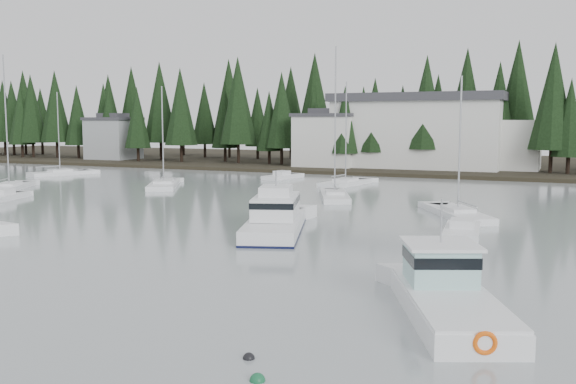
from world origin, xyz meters
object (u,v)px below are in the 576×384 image
object	(u,v)px
sailboat_0	(458,216)
runabout_1	(462,233)
sailboat_3	(345,185)
sailboat_5	(164,186)
sailboat_8	(9,189)
house_west	(327,139)
house_far_west	(114,137)
runabout_3	(282,178)
harbor_inn	(432,132)
sailboat_9	(335,197)
cabin_cruiser_center	(275,221)
runabout_0	(3,198)
sailboat_7	(60,175)
lobster_boat_teal	(447,300)

from	to	relation	value
sailboat_0	runabout_1	world-z (taller)	sailboat_0
sailboat_3	sailboat_5	xyz separation A→B (m)	(-18.05, -10.22, -0.01)
sailboat_0	sailboat_8	xyz separation A→B (m)	(-47.63, 0.53, 0.03)
sailboat_8	house_west	bearing A→B (deg)	-54.91
house_far_west	runabout_3	bearing A→B (deg)	-24.34
harbor_inn	sailboat_9	distance (m)	37.87
cabin_cruiser_center	sailboat_3	size ratio (longest dim) A/B	0.93
harbor_inn	runabout_0	world-z (taller)	harbor_inn
harbor_inn	cabin_cruiser_center	bearing A→B (deg)	-89.02
sailboat_3	runabout_1	bearing A→B (deg)	-139.17
sailboat_3	runabout_0	xyz separation A→B (m)	(-25.03, -26.22, 0.07)
cabin_cruiser_center	sailboat_3	bearing A→B (deg)	-8.37
house_west	sailboat_0	xyz separation A→B (m)	(26.09, -41.31, -4.60)
house_west	sailboat_3	bearing A→B (deg)	-64.60
house_west	sailboat_3	world-z (taller)	sailboat_3
runabout_0	sailboat_7	bearing A→B (deg)	16.89
lobster_boat_teal	harbor_inn	bearing A→B (deg)	-11.50
runabout_1	harbor_inn	bearing A→B (deg)	7.32
house_west	runabout_1	xyz separation A→B (m)	(27.62, -49.19, -4.52)
house_west	sailboat_7	bearing A→B (deg)	-141.20
sailboat_9	sailboat_3	bearing A→B (deg)	-8.90
house_west	runabout_1	bearing A→B (deg)	-60.68
sailboat_8	lobster_boat_teal	bearing A→B (deg)	-144.34
sailboat_7	runabout_0	distance (m)	28.07
harbor_inn	sailboat_8	world-z (taller)	sailboat_8
runabout_1	sailboat_9	bearing A→B (deg)	37.14
sailboat_0	sailboat_5	world-z (taller)	sailboat_5
sailboat_7	runabout_1	world-z (taller)	sailboat_7
sailboat_3	sailboat_7	distance (m)	40.37
cabin_cruiser_center	sailboat_0	distance (m)	15.61
runabout_1	sailboat_7	bearing A→B (deg)	60.41
sailboat_9	runabout_0	bearing A→B (deg)	92.88
sailboat_0	runabout_0	world-z (taller)	sailboat_0
harbor_inn	sailboat_0	bearing A→B (deg)	-76.10
sailboat_9	lobster_boat_teal	bearing A→B (deg)	-176.65
cabin_cruiser_center	sailboat_5	size ratio (longest dim) A/B	0.98
harbor_inn	cabin_cruiser_center	size ratio (longest dim) A/B	2.56
sailboat_3	sailboat_8	xyz separation A→B (m)	(-31.76, -19.27, 0.03)
sailboat_8	sailboat_9	xyz separation A→B (m)	(34.91, 6.72, 0.00)
sailboat_5	sailboat_7	size ratio (longest dim) A/B	0.99
lobster_boat_teal	runabout_3	xyz separation A→B (m)	(-29.71, 50.21, -0.46)
sailboat_3	sailboat_5	world-z (taller)	sailboat_3
lobster_boat_teal	sailboat_9	bearing A→B (deg)	3.04
sailboat_3	runabout_3	size ratio (longest dim) A/B	1.94
cabin_cruiser_center	sailboat_0	world-z (taller)	sailboat_0
lobster_boat_teal	sailboat_0	bearing A→B (deg)	-15.14
lobster_boat_teal	sailboat_5	distance (m)	51.77
harbor_inn	sailboat_5	world-z (taller)	harbor_inn
house_west	harbor_inn	xyz separation A→B (m)	(15.04, 3.34, 1.12)
lobster_boat_teal	sailboat_8	bearing A→B (deg)	39.41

